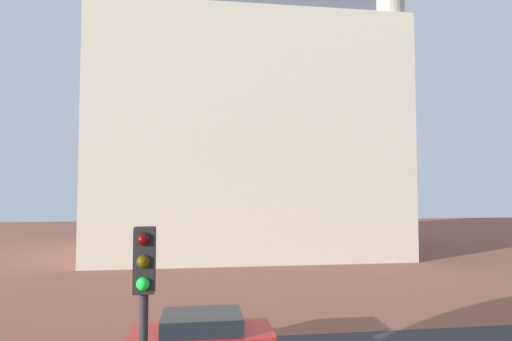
% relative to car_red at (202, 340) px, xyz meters
% --- Properties ---
extents(landmark_building, '(23.37, 15.63, 35.68)m').
position_rel_car_red_xyz_m(landmark_building, '(3.85, 22.91, 9.98)').
color(landmark_building, '#B2A893').
rests_on(landmark_building, ground_plane).
extents(car_red, '(4.13, 2.08, 1.46)m').
position_rel_car_red_xyz_m(car_red, '(0.00, 0.00, 0.00)').
color(car_red, red).
rests_on(car_red, ground_plane).
extents(traffic_light_pole, '(0.28, 0.34, 4.51)m').
position_rel_car_red_xyz_m(traffic_light_pole, '(-0.83, -6.48, 2.45)').
color(traffic_light_pole, black).
rests_on(traffic_light_pole, ground_plane).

